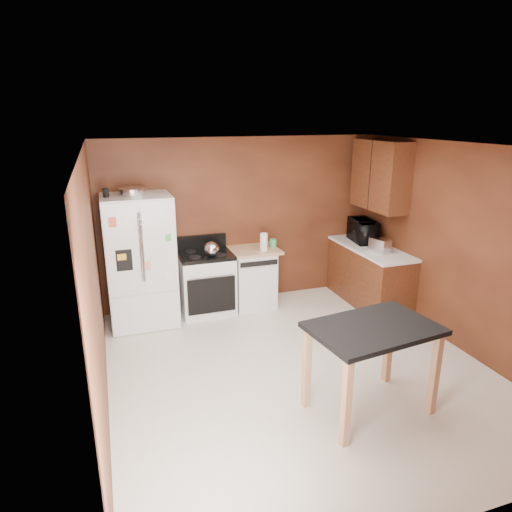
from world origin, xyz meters
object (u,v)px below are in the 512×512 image
microwave (363,232)px  roasting_pan (133,191)px  green_canister (273,243)px  island (373,340)px  dishwasher (252,277)px  pen_cup (106,193)px  toaster (380,245)px  refrigerator (141,261)px  gas_range (206,282)px  kettle (211,249)px  paper_towel (264,242)px

microwave → roasting_pan: bearing=95.8°
green_canister → island: 2.88m
green_canister → dishwasher: green_canister is taller
pen_cup → toaster: pen_cup is taller
refrigerator → dishwasher: bearing=3.0°
pen_cup → green_canister: (2.33, 0.15, -0.91)m
gas_range → dishwasher: size_ratio=1.24×
microwave → gas_range: microwave is taller
kettle → gas_range: bearing=108.3°
refrigerator → pen_cup: bearing=-174.1°
paper_towel → island: bearing=-87.4°
pen_cup → refrigerator: 1.02m
toaster → green_canister: bearing=132.4°
gas_range → kettle: bearing=-71.7°
refrigerator → roasting_pan: bearing=126.2°
dishwasher → green_canister: bearing=5.0°
paper_towel → refrigerator: refrigerator is taller
paper_towel → dishwasher: 0.60m
toaster → refrigerator: 3.38m
pen_cup → dishwasher: pen_cup is taller
pen_cup → paper_towel: 2.29m
green_canister → toaster: 1.56m
roasting_pan → paper_towel: roasting_pan is taller
kettle → refrigerator: refrigerator is taller
dishwasher → paper_towel: bearing=-40.5°
roasting_pan → green_canister: (1.99, 0.08, -0.90)m
toaster → microwave: microwave is taller
roasting_pan → island: size_ratio=0.29×
toaster → paper_towel: bearing=140.3°
roasting_pan → paper_towel: size_ratio=1.43×
gas_range → island: gas_range is taller
kettle → green_canister: 1.03m
refrigerator → gas_range: (0.91, 0.06, -0.44)m
island → paper_towel: bearing=92.6°
kettle → island: 2.82m
roasting_pan → kettle: 1.31m
kettle → island: kettle is taller
roasting_pan → island: roasting_pan is taller
paper_towel → gas_range: 1.03m
pen_cup → island: pen_cup is taller
kettle → island: (0.93, -2.65, -0.24)m
green_canister → toaster: (1.34, -0.80, 0.05)m
green_canister → island: (-0.08, -2.87, -0.18)m
paper_towel → toaster: paper_towel is taller
green_canister → gas_range: gas_range is taller
pen_cup → dishwasher: 2.44m
dishwasher → island: 2.87m
roasting_pan → paper_towel: bearing=-2.1°
paper_towel → island: (0.12, -2.73, -0.25)m
kettle → gas_range: 0.57m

